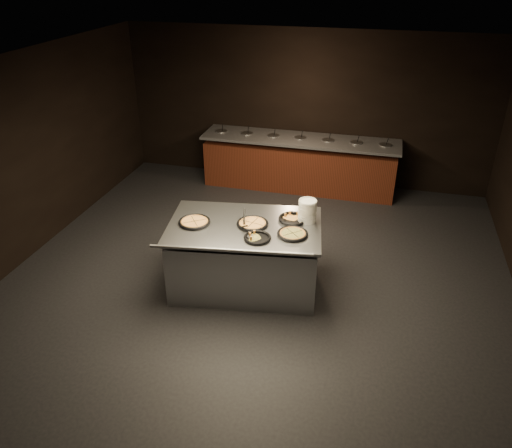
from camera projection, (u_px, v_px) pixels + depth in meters
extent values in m
cube|color=black|center=(251.00, 294.00, 6.77)|extent=(7.00, 8.00, 0.01)
cube|color=black|center=(250.00, 76.00, 5.37)|extent=(7.00, 8.00, 0.01)
cube|color=black|center=(305.00, 108.00, 9.46)|extent=(7.00, 0.01, 2.90)
cube|color=black|center=(4.00, 169.00, 6.84)|extent=(0.01, 8.00, 2.90)
cube|color=#5F2416|center=(299.00, 167.00, 9.59)|extent=(3.60, 0.75, 0.85)
cube|color=#555559|center=(300.00, 140.00, 9.33)|extent=(3.70, 0.83, 0.05)
cube|color=#3A210D|center=(298.00, 185.00, 9.78)|extent=(3.60, 0.69, 0.08)
cylinder|color=#ACAEB3|center=(221.00, 133.00, 9.67)|extent=(0.22, 0.22, 0.08)
cylinder|color=#55772F|center=(221.00, 131.00, 9.65)|extent=(0.19, 0.19, 0.02)
cylinder|color=black|center=(222.00, 128.00, 9.59)|extent=(0.04, 0.10, 0.19)
cylinder|color=#ACAEB3|center=(247.00, 135.00, 9.55)|extent=(0.22, 0.22, 0.08)
cylinder|color=#55772F|center=(247.00, 134.00, 9.54)|extent=(0.19, 0.19, 0.02)
cylinder|color=black|center=(248.00, 130.00, 9.48)|extent=(0.04, 0.10, 0.19)
cylinder|color=#ACAEB3|center=(273.00, 137.00, 9.44)|extent=(0.22, 0.22, 0.08)
cylinder|color=#55772F|center=(273.00, 136.00, 9.43)|extent=(0.19, 0.19, 0.02)
cylinder|color=black|center=(275.00, 132.00, 9.36)|extent=(0.04, 0.10, 0.19)
cylinder|color=#ACAEB3|center=(300.00, 139.00, 9.33)|extent=(0.22, 0.22, 0.08)
cylinder|color=#55772F|center=(300.00, 138.00, 9.31)|extent=(0.19, 0.19, 0.02)
cylinder|color=black|center=(302.00, 134.00, 9.25)|extent=(0.04, 0.10, 0.19)
cylinder|color=#ACAEB3|center=(328.00, 142.00, 9.21)|extent=(0.22, 0.22, 0.08)
cylinder|color=#55772F|center=(328.00, 140.00, 9.20)|extent=(0.19, 0.19, 0.02)
cylinder|color=black|center=(330.00, 136.00, 9.14)|extent=(0.04, 0.10, 0.19)
cylinder|color=#ACAEB3|center=(356.00, 144.00, 9.10)|extent=(0.22, 0.22, 0.08)
cylinder|color=#55772F|center=(356.00, 143.00, 9.09)|extent=(0.19, 0.19, 0.02)
cylinder|color=black|center=(358.00, 139.00, 9.02)|extent=(0.04, 0.10, 0.19)
cylinder|color=#ACAEB3|center=(385.00, 147.00, 8.98)|extent=(0.22, 0.22, 0.08)
cylinder|color=#55772F|center=(385.00, 145.00, 8.97)|extent=(0.19, 0.19, 0.02)
cylinder|color=black|center=(387.00, 141.00, 8.91)|extent=(0.04, 0.10, 0.19)
cube|color=#ACAEB3|center=(245.00, 259.00, 6.74)|extent=(2.05, 1.43, 0.86)
cube|color=#ACAEB3|center=(244.00, 226.00, 6.50)|extent=(2.15, 1.52, 0.04)
cylinder|color=#ACAEB3|center=(230.00, 251.00, 5.97)|extent=(1.97, 0.33, 0.04)
cylinder|color=white|center=(307.00, 211.00, 6.50)|extent=(0.24, 0.24, 0.30)
cylinder|color=black|center=(194.00, 223.00, 6.52)|extent=(0.39, 0.39, 0.01)
torus|color=black|center=(194.00, 222.00, 6.52)|extent=(0.42, 0.42, 0.04)
torus|color=#AF5D2D|center=(194.00, 222.00, 6.52)|extent=(0.36, 0.36, 0.03)
cylinder|color=#F3A858|center=(194.00, 222.00, 6.52)|extent=(0.31, 0.31, 0.02)
cube|color=black|center=(194.00, 221.00, 6.51)|extent=(0.19, 0.26, 0.00)
cube|color=black|center=(194.00, 221.00, 6.51)|extent=(0.26, 0.19, 0.00)
cylinder|color=black|center=(253.00, 224.00, 6.49)|extent=(0.39, 0.39, 0.01)
torus|color=black|center=(253.00, 223.00, 6.48)|extent=(0.42, 0.42, 0.04)
torus|color=#AF5D2D|center=(253.00, 223.00, 6.48)|extent=(0.35, 0.35, 0.03)
cylinder|color=#F3A858|center=(253.00, 223.00, 6.48)|extent=(0.31, 0.31, 0.02)
cube|color=black|center=(253.00, 223.00, 6.48)|extent=(0.08, 0.30, 0.00)
cube|color=black|center=(253.00, 223.00, 6.48)|extent=(0.30, 0.08, 0.00)
cylinder|color=black|center=(293.00, 220.00, 6.60)|extent=(0.36, 0.36, 0.01)
torus|color=black|center=(293.00, 219.00, 6.59)|extent=(0.38, 0.38, 0.04)
cylinder|color=black|center=(257.00, 239.00, 6.17)|extent=(0.32, 0.32, 0.01)
torus|color=black|center=(257.00, 237.00, 6.16)|extent=(0.34, 0.34, 0.04)
cylinder|color=black|center=(293.00, 235.00, 6.25)|extent=(0.37, 0.37, 0.01)
torus|color=black|center=(293.00, 234.00, 6.25)|extent=(0.39, 0.39, 0.04)
torus|color=#AF5D2D|center=(293.00, 233.00, 6.24)|extent=(0.33, 0.33, 0.03)
cylinder|color=#CFAE53|center=(293.00, 234.00, 6.25)|extent=(0.29, 0.29, 0.02)
cube|color=black|center=(293.00, 233.00, 6.24)|extent=(0.21, 0.20, 0.00)
cube|color=black|center=(293.00, 233.00, 6.24)|extent=(0.20, 0.21, 0.00)
cube|color=#ACAEB3|center=(243.00, 216.00, 6.66)|extent=(0.13, 0.14, 0.00)
cylinder|color=black|center=(244.00, 216.00, 6.48)|extent=(0.07, 0.21, 0.14)
cylinder|color=#ACAEB3|center=(244.00, 217.00, 6.58)|extent=(0.04, 0.11, 0.09)
cube|color=#ACAEB3|center=(251.00, 237.00, 6.18)|extent=(0.14, 0.13, 0.00)
cylinder|color=black|center=(244.00, 226.00, 6.26)|extent=(0.13, 0.16, 0.13)
cylinder|color=#ACAEB3|center=(248.00, 232.00, 6.22)|extent=(0.07, 0.08, 0.08)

